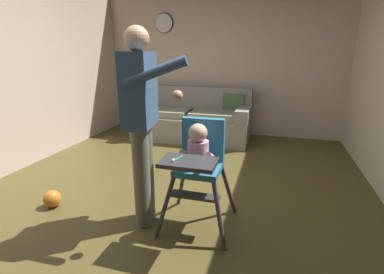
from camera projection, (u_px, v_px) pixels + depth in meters
name	position (u px, v px, depth m)	size (l,w,h in m)	color
ground	(165.00, 207.00, 2.86)	(5.77, 7.07, 0.10)	#504621
wall_far	(221.00, 60.00, 5.01)	(4.97, 0.06, 2.61)	beige
wall_left	(2.00, 64.00, 3.32)	(0.06, 6.07, 2.61)	beige
couch	(193.00, 119.00, 4.91)	(1.96, 0.86, 0.86)	gray
high_chair	(199.00, 156.00, 2.32)	(0.61, 0.73, 0.92)	#343337
adult_standing	(142.00, 119.00, 2.28)	(0.57, 0.50, 1.63)	#676959
toy_ball	(52.00, 199.00, 2.74)	(0.16, 0.16, 0.16)	orange
wall_clock	(164.00, 23.00, 5.07)	(0.34, 0.04, 0.34)	white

